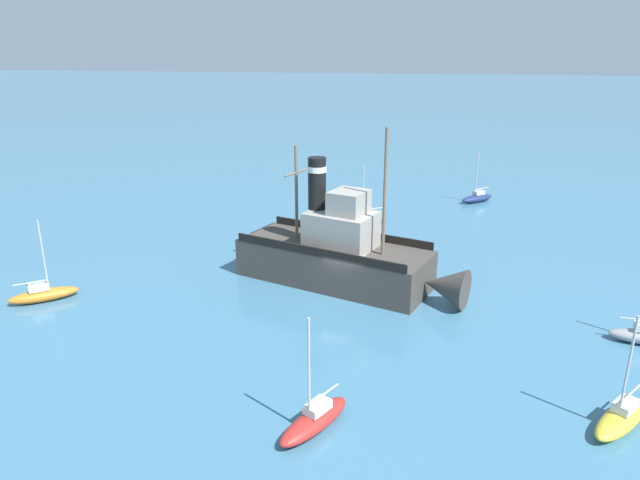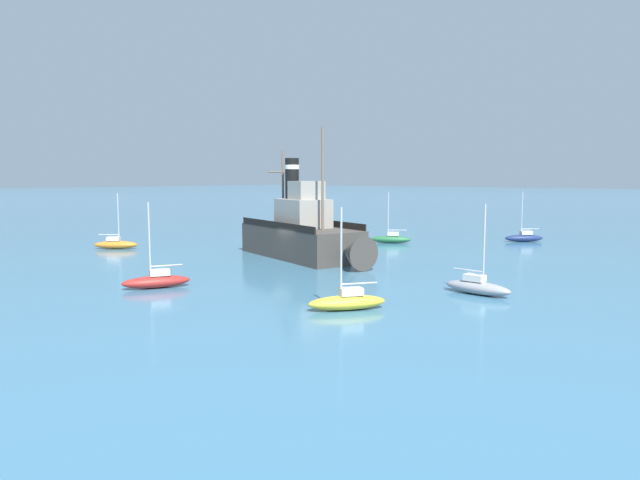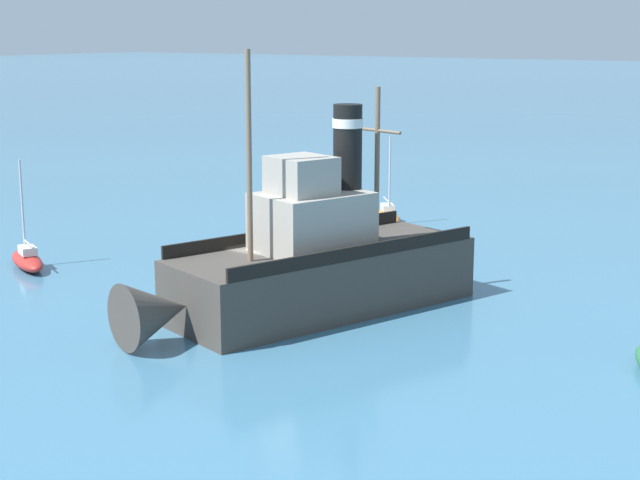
% 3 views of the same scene
% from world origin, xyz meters
% --- Properties ---
extents(ground_plane, '(600.00, 600.00, 0.00)m').
position_xyz_m(ground_plane, '(0.00, 0.00, 0.00)').
color(ground_plane, teal).
extents(old_tugboat, '(7.90, 14.74, 9.90)m').
position_xyz_m(old_tugboat, '(-1.76, -0.39, 1.83)').
color(old_tugboat, '#423D38').
rests_on(old_tugboat, ground).
extents(sailboat_grey, '(1.42, 3.88, 4.90)m').
position_xyz_m(sailboat_grey, '(2.78, 15.94, 0.43)').
color(sailboat_grey, gray).
rests_on(sailboat_grey, ground).
extents(sailboat_yellow, '(3.70, 3.17, 4.90)m').
position_xyz_m(sailboat_yellow, '(10.17, 12.66, 0.43)').
color(sailboat_yellow, gold).
rests_on(sailboat_yellow, ground).
extents(sailboat_green, '(2.83, 3.85, 4.90)m').
position_xyz_m(sailboat_green, '(-14.74, -0.56, 0.43)').
color(sailboat_green, '#286B3D').
rests_on(sailboat_green, ground).
extents(sailboat_navy, '(3.40, 3.52, 4.90)m').
position_xyz_m(sailboat_navy, '(-23.92, 8.94, 0.43)').
color(sailboat_navy, navy).
rests_on(sailboat_navy, ground).
extents(sailboat_orange, '(3.28, 3.62, 4.90)m').
position_xyz_m(sailboat_orange, '(4.41, -17.04, 0.43)').
color(sailboat_orange, orange).
rests_on(sailboat_orange, ground).
extents(sailboat_red, '(3.88, 2.72, 4.90)m').
position_xyz_m(sailboat_red, '(12.72, 0.98, 0.43)').
color(sailboat_red, '#B22823').
rests_on(sailboat_red, ground).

